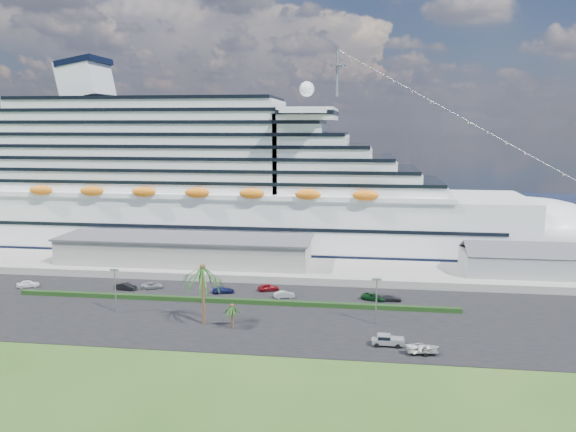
# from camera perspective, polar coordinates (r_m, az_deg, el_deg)

# --- Properties ---
(ground) EXTENTS (420.00, 420.00, 0.00)m
(ground) POSITION_cam_1_polar(r_m,az_deg,el_deg) (95.74, -3.32, -12.05)
(ground) COLOR #294F1A
(ground) RESTS_ON ground
(asphalt_lot) EXTENTS (140.00, 38.00, 0.12)m
(asphalt_lot) POSITION_cam_1_polar(r_m,az_deg,el_deg) (105.87, -2.19, -9.87)
(asphalt_lot) COLOR black
(asphalt_lot) RESTS_ON ground
(wharf) EXTENTS (240.00, 20.00, 1.80)m
(wharf) POSITION_cam_1_polar(r_m,az_deg,el_deg) (133.05, -0.07, -5.45)
(wharf) COLOR gray
(wharf) RESTS_ON ground
(water) EXTENTS (420.00, 160.00, 0.02)m
(water) POSITION_cam_1_polar(r_m,az_deg,el_deg) (220.93, 3.03, 0.26)
(water) COLOR black
(water) RESTS_ON ground
(cruise_ship) EXTENTS (191.00, 38.00, 54.00)m
(cruise_ship) POSITION_cam_1_polar(r_m,az_deg,el_deg) (157.39, -6.70, 2.65)
(cruise_ship) COLOR silver
(cruise_ship) RESTS_ON ground
(terminal_building) EXTENTS (61.00, 15.00, 6.30)m
(terminal_building) POSITION_cam_1_polar(r_m,az_deg,el_deg) (137.55, -10.47, -3.36)
(terminal_building) COLOR gray
(terminal_building) RESTS_ON wharf
(port_shed) EXTENTS (24.00, 12.31, 7.37)m
(port_shed) POSITION_cam_1_polar(r_m,az_deg,el_deg) (135.66, 22.33, -4.36)
(port_shed) COLOR gray
(port_shed) RESTS_ON wharf
(hedge) EXTENTS (88.00, 1.10, 0.90)m
(hedge) POSITION_cam_1_polar(r_m,az_deg,el_deg) (111.89, -5.84, -8.57)
(hedge) COLOR black
(hedge) RESTS_ON asphalt_lot
(lamp_post_left) EXTENTS (1.60, 0.35, 8.27)m
(lamp_post_left) POSITION_cam_1_polar(r_m,az_deg,el_deg) (109.67, -17.16, -6.72)
(lamp_post_left) COLOR gray
(lamp_post_left) RESTS_ON asphalt_lot
(lamp_post_right) EXTENTS (1.60, 0.35, 8.27)m
(lamp_post_right) POSITION_cam_1_polar(r_m,az_deg,el_deg) (100.01, 8.98, -7.96)
(lamp_post_right) COLOR gray
(lamp_post_right) RESTS_ON asphalt_lot
(palm_tall) EXTENTS (8.82, 8.82, 11.13)m
(palm_tall) POSITION_cam_1_polar(r_m,az_deg,el_deg) (98.82, -8.67, -5.84)
(palm_tall) COLOR #47301E
(palm_tall) RESTS_ON ground
(palm_short) EXTENTS (3.53, 3.53, 4.56)m
(palm_short) POSITION_cam_1_polar(r_m,az_deg,el_deg) (97.68, -5.69, -9.35)
(palm_short) COLOR #47301E
(palm_short) RESTS_ON ground
(parked_car_0) EXTENTS (4.89, 3.48, 1.55)m
(parked_car_0) POSITION_cam_1_polar(r_m,az_deg,el_deg) (133.72, -24.90, -6.27)
(parked_car_0) COLOR white
(parked_car_0) RESTS_ON asphalt_lot
(parked_car_1) EXTENTS (4.73, 2.04, 1.51)m
(parked_car_1) POSITION_cam_1_polar(r_m,az_deg,el_deg) (124.51, -16.16, -6.89)
(parked_car_1) COLOR black
(parked_car_1) RESTS_ON asphalt_lot
(parked_car_2) EXTENTS (4.92, 3.28, 1.25)m
(parked_car_2) POSITION_cam_1_polar(r_m,az_deg,el_deg) (124.13, -13.65, -6.89)
(parked_car_2) COLOR #92969A
(parked_car_2) RESTS_ON asphalt_lot
(parked_car_3) EXTENTS (5.04, 3.28, 1.36)m
(parked_car_3) POSITION_cam_1_polar(r_m,az_deg,el_deg) (118.29, -6.61, -7.47)
(parked_car_3) COLOR #151A4A
(parked_car_3) RESTS_ON asphalt_lot
(parked_car_4) EXTENTS (4.83, 3.20, 1.53)m
(parked_car_4) POSITION_cam_1_polar(r_m,az_deg,el_deg) (119.06, -2.00, -7.26)
(parked_car_4) COLOR maroon
(parked_car_4) RESTS_ON asphalt_lot
(parked_car_5) EXTENTS (4.45, 2.62, 1.38)m
(parked_car_5) POSITION_cam_1_polar(r_m,az_deg,el_deg) (114.42, -0.36, -7.98)
(parked_car_5) COLOR #AAAEB2
(parked_car_5) RESTS_ON asphalt_lot
(parked_car_6) EXTENTS (5.51, 3.63, 1.41)m
(parked_car_6) POSITION_cam_1_polar(r_m,az_deg,el_deg) (114.28, 8.73, -8.11)
(parked_car_6) COLOR #0E3B18
(parked_car_6) RESTS_ON asphalt_lot
(parked_car_7) EXTENTS (4.70, 2.31, 1.32)m
(parked_car_7) POSITION_cam_1_polar(r_m,az_deg,el_deg) (114.21, 10.30, -8.19)
(parked_car_7) COLOR #242329
(parked_car_7) RESTS_ON asphalt_lot
(pickup_truck) EXTENTS (5.11, 2.05, 1.80)m
(pickup_truck) POSITION_cam_1_polar(r_m,az_deg,el_deg) (92.28, 10.06, -12.29)
(pickup_truck) COLOR black
(pickup_truck) RESTS_ON asphalt_lot
(boat_trailer) EXTENTS (5.99, 4.27, 1.67)m
(boat_trailer) POSITION_cam_1_polar(r_m,az_deg,el_deg) (90.10, 13.51, -12.87)
(boat_trailer) COLOR gray
(boat_trailer) RESTS_ON asphalt_lot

